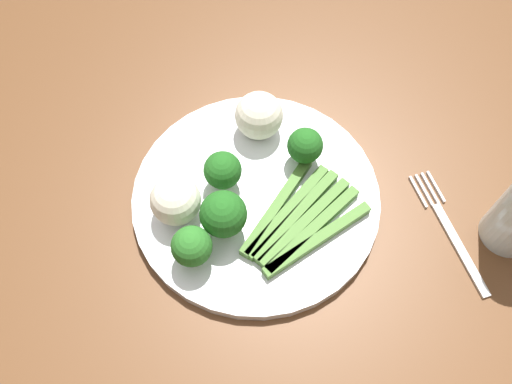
# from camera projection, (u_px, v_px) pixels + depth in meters

# --- Properties ---
(ground_plane) EXTENTS (6.00, 6.00, 0.02)m
(ground_plane) POSITION_uv_depth(u_px,v_px,m) (274.00, 353.00, 1.29)
(ground_plane) COLOR #B7A88E
(dining_table) EXTENTS (1.32, 0.86, 0.76)m
(dining_table) POSITION_uv_depth(u_px,v_px,m) (289.00, 253.00, 0.71)
(dining_table) COLOR brown
(dining_table) RESTS_ON ground_plane
(plate) EXTENTS (0.29, 0.29, 0.01)m
(plate) POSITION_uv_depth(u_px,v_px,m) (256.00, 197.00, 0.62)
(plate) COLOR white
(plate) RESTS_ON dining_table
(asparagus_bundle) EXTENTS (0.15, 0.15, 0.01)m
(asparagus_bundle) POSITION_uv_depth(u_px,v_px,m) (299.00, 220.00, 0.59)
(asparagus_bundle) COLOR #47752D
(asparagus_bundle) RESTS_ON plate
(broccoli_near_center) EXTENTS (0.04, 0.04, 0.05)m
(broccoli_near_center) POSITION_uv_depth(u_px,v_px,m) (305.00, 146.00, 0.61)
(broccoli_near_center) COLOR #4C7F2B
(broccoli_near_center) RESTS_ON plate
(broccoli_front) EXTENTS (0.04, 0.04, 0.05)m
(broccoli_front) POSITION_uv_depth(u_px,v_px,m) (223.00, 171.00, 0.59)
(broccoli_front) COLOR #4C7F2B
(broccoli_front) RESTS_ON plate
(broccoli_right) EXTENTS (0.04, 0.04, 0.05)m
(broccoli_right) POSITION_uv_depth(u_px,v_px,m) (192.00, 247.00, 0.55)
(broccoli_right) COLOR #568E33
(broccoli_right) RESTS_ON plate
(broccoli_back_right) EXTENTS (0.05, 0.05, 0.06)m
(broccoli_back_right) POSITION_uv_depth(u_px,v_px,m) (223.00, 215.00, 0.56)
(broccoli_back_right) COLOR #4C7F2B
(broccoli_back_right) RESTS_ON plate
(cauliflower_near_fork) EXTENTS (0.06, 0.06, 0.06)m
(cauliflower_near_fork) POSITION_uv_depth(u_px,v_px,m) (259.00, 116.00, 0.63)
(cauliflower_near_fork) COLOR silver
(cauliflower_near_fork) RESTS_ON plate
(cauliflower_edge) EXTENTS (0.06, 0.06, 0.06)m
(cauliflower_edge) POSITION_uv_depth(u_px,v_px,m) (176.00, 200.00, 0.58)
(cauliflower_edge) COLOR silver
(cauliflower_edge) RESTS_ON plate
(fork) EXTENTS (0.06, 0.16, 0.00)m
(fork) POSITION_uv_depth(u_px,v_px,m) (449.00, 230.00, 0.61)
(fork) COLOR silver
(fork) RESTS_ON dining_table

